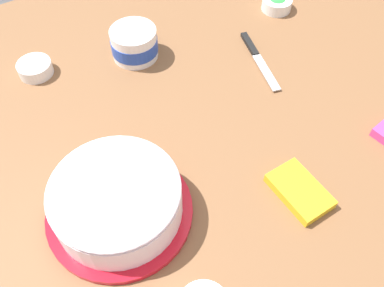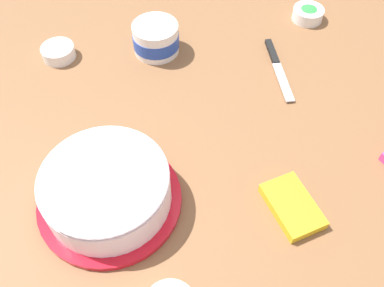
{
  "view_description": "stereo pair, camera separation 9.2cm",
  "coord_description": "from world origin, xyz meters",
  "px_view_note": "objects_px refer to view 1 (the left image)",
  "views": [
    {
      "loc": [
        -0.5,
        0.41,
        0.77
      ],
      "look_at": [
        -0.03,
        0.11,
        0.04
      ],
      "focal_mm": 38.94,
      "sensor_mm": 36.0,
      "label": 1
    },
    {
      "loc": [
        -0.54,
        0.32,
        0.77
      ],
      "look_at": [
        -0.03,
        0.11,
        0.04
      ],
      "focal_mm": 38.94,
      "sensor_mm": 36.0,
      "label": 2
    }
  ],
  "objects_px": {
    "sprinkle_bowl_green": "(277,3)",
    "frosting_tub": "(134,43)",
    "spreading_knife": "(256,55)",
    "frosted_cake": "(117,200)",
    "candy_box_lower": "(300,191)",
    "sprinkle_bowl_pink": "(35,68)"
  },
  "relations": [
    {
      "from": "spreading_knife",
      "to": "frosting_tub",
      "type": "bearing_deg",
      "value": 56.56
    },
    {
      "from": "sprinkle_bowl_green",
      "to": "frosting_tub",
      "type": "bearing_deg",
      "value": 85.08
    },
    {
      "from": "frosting_tub",
      "to": "sprinkle_bowl_pink",
      "type": "bearing_deg",
      "value": 73.28
    },
    {
      "from": "spreading_knife",
      "to": "frosted_cake",
      "type": "bearing_deg",
      "value": 113.81
    },
    {
      "from": "frosting_tub",
      "to": "sprinkle_bowl_pink",
      "type": "xyz_separation_m",
      "value": [
        0.08,
        0.26,
        -0.02
      ]
    },
    {
      "from": "frosted_cake",
      "to": "sprinkle_bowl_pink",
      "type": "relative_size",
      "value": 3.35
    },
    {
      "from": "candy_box_lower",
      "to": "frosting_tub",
      "type": "bearing_deg",
      "value": 7.94
    },
    {
      "from": "frosting_tub",
      "to": "spreading_knife",
      "type": "xyz_separation_m",
      "value": [
        -0.18,
        -0.28,
        -0.04
      ]
    },
    {
      "from": "sprinkle_bowl_green",
      "to": "sprinkle_bowl_pink",
      "type": "xyz_separation_m",
      "value": [
        0.12,
        0.72,
        -0.0
      ]
    },
    {
      "from": "sprinkle_bowl_pink",
      "to": "candy_box_lower",
      "type": "bearing_deg",
      "value": -152.21
    },
    {
      "from": "frosted_cake",
      "to": "sprinkle_bowl_green",
      "type": "distance_m",
      "value": 0.81
    },
    {
      "from": "frosting_tub",
      "to": "spreading_knife",
      "type": "distance_m",
      "value": 0.33
    },
    {
      "from": "frosted_cake",
      "to": "frosting_tub",
      "type": "relative_size",
      "value": 2.36
    },
    {
      "from": "frosted_cake",
      "to": "frosting_tub",
      "type": "height_order",
      "value": "frosted_cake"
    },
    {
      "from": "frosted_cake",
      "to": "sprinkle_bowl_pink",
      "type": "height_order",
      "value": "frosted_cake"
    },
    {
      "from": "candy_box_lower",
      "to": "spreading_knife",
      "type": "bearing_deg",
      "value": -26.34
    },
    {
      "from": "candy_box_lower",
      "to": "sprinkle_bowl_green",
      "type": "bearing_deg",
      "value": -35.68
    },
    {
      "from": "frosted_cake",
      "to": "sprinkle_bowl_green",
      "type": "bearing_deg",
      "value": -62.24
    },
    {
      "from": "frosted_cake",
      "to": "sprinkle_bowl_green",
      "type": "xyz_separation_m",
      "value": [
        0.38,
        -0.71,
        -0.03
      ]
    },
    {
      "from": "frosted_cake",
      "to": "spreading_knife",
      "type": "distance_m",
      "value": 0.58
    },
    {
      "from": "spreading_knife",
      "to": "candy_box_lower",
      "type": "relative_size",
      "value": 1.75
    },
    {
      "from": "frosted_cake",
      "to": "candy_box_lower",
      "type": "xyz_separation_m",
      "value": [
        -0.16,
        -0.34,
        -0.04
      ]
    }
  ]
}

